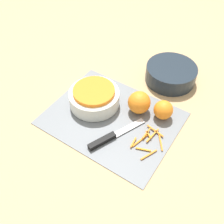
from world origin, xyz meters
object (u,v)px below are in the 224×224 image
at_px(bowl_dark, 171,74).
at_px(bowl_speckled, 94,97).
at_px(knife, 108,138).
at_px(orange_right, 163,110).
at_px(orange_left, 139,102).

bearing_deg(bowl_dark, bowl_speckled, -121.56).
height_order(knife, orange_right, orange_right).
bearing_deg(orange_right, orange_left, -166.12).
relative_size(orange_left, orange_right, 1.19).
height_order(knife, orange_left, orange_left).
xyz_separation_m(bowl_dark, knife, (-0.04, -0.40, -0.02)).
height_order(bowl_dark, orange_right, orange_right).
height_order(orange_left, orange_right, orange_left).
bearing_deg(orange_right, bowl_dark, 107.75).
bearing_deg(orange_left, orange_right, 13.88).
relative_size(bowl_speckled, knife, 0.87).
distance_m(bowl_dark, orange_right, 0.22).
bearing_deg(orange_left, knife, -96.52).
xyz_separation_m(bowl_speckled, bowl_dark, (0.18, 0.29, -0.01)).
distance_m(bowl_dark, orange_left, 0.23).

